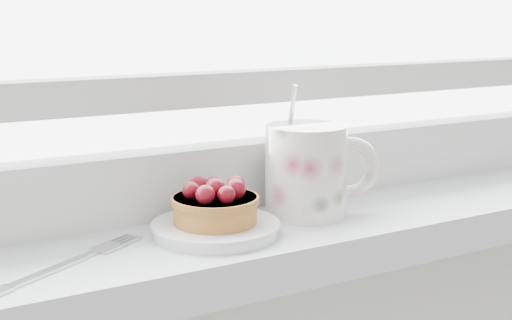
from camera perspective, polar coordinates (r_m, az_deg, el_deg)
saucer at (r=0.69m, az=-3.26°, el=-5.51°), size 0.12×0.12×0.01m
raspberry_tart at (r=0.68m, az=-3.26°, el=-3.54°), size 0.08×0.08×0.04m
floral_mug at (r=0.74m, az=4.27°, el=-0.69°), size 0.13×0.11×0.14m
fork at (r=0.63m, az=-14.58°, el=-7.90°), size 0.15×0.10×0.00m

